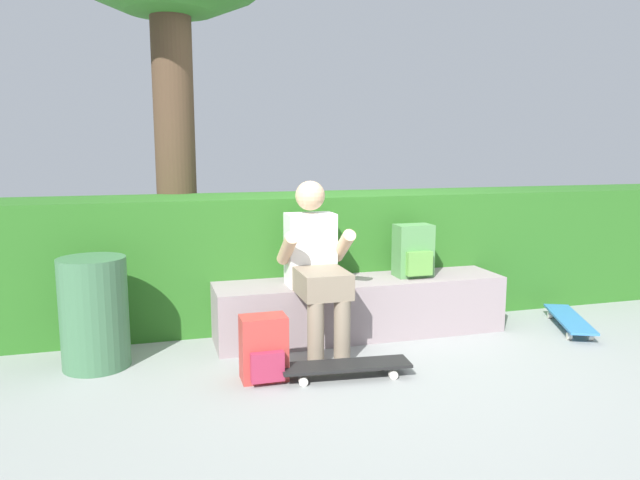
{
  "coord_description": "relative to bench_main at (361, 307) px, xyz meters",
  "views": [
    {
      "loc": [
        -1.5,
        -3.7,
        1.41
      ],
      "look_at": [
        -0.31,
        0.43,
        0.73
      ],
      "focal_mm": 33.21,
      "sensor_mm": 36.0,
      "label": 1
    }
  ],
  "objects": [
    {
      "name": "ground_plane",
      "position": [
        0.0,
        -0.38,
        -0.21
      ],
      "size": [
        24.0,
        24.0,
        0.0
      ],
      "primitive_type": "plane",
      "color": "gray"
    },
    {
      "name": "bench_main",
      "position": [
        0.0,
        0.0,
        0.0
      ],
      "size": [
        2.19,
        0.49,
        0.43
      ],
      "color": "gray",
      "rests_on": "ground"
    },
    {
      "name": "person_skater",
      "position": [
        -0.41,
        -0.22,
        0.42
      ],
      "size": [
        0.49,
        0.62,
        1.18
      ],
      "color": "white",
      "rests_on": "ground"
    },
    {
      "name": "skateboard_near_person",
      "position": [
        -0.38,
        -0.79,
        -0.14
      ],
      "size": [
        0.82,
        0.27,
        0.09
      ],
      "color": "black",
      "rests_on": "ground"
    },
    {
      "name": "skateboard_beside_bench",
      "position": [
        1.62,
        -0.33,
        -0.14
      ],
      "size": [
        0.5,
        0.81,
        0.09
      ],
      "color": "teal",
      "rests_on": "ground"
    },
    {
      "name": "backpack_on_bench",
      "position": [
        0.42,
        -0.01,
        0.41
      ],
      "size": [
        0.28,
        0.23,
        0.4
      ],
      "color": "#51894C",
      "rests_on": "bench_main"
    },
    {
      "name": "backpack_on_ground",
      "position": [
        -0.87,
        -0.67,
        -0.02
      ],
      "size": [
        0.28,
        0.23,
        0.4
      ],
      "color": "#B23833",
      "rests_on": "ground"
    },
    {
      "name": "hedge_row",
      "position": [
        0.43,
        0.6,
        0.3
      ],
      "size": [
        6.47,
        0.74,
        1.03
      ],
      "color": "#2A651F",
      "rests_on": "ground"
    },
    {
      "name": "trash_bin",
      "position": [
        -1.87,
        -0.15,
        0.15
      ],
      "size": [
        0.43,
        0.43,
        0.72
      ],
      "color": "#3D6B47",
      "rests_on": "ground"
    }
  ]
}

